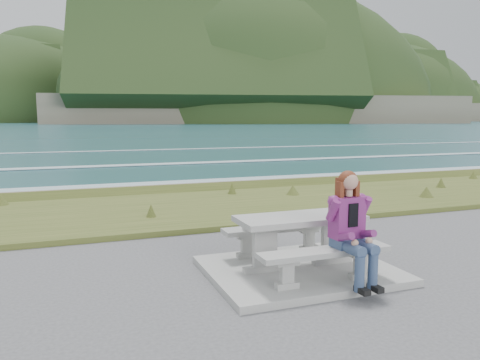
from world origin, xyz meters
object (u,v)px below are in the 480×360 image
object	(u,v)px
picnic_table	(300,227)
seated_woman	(354,243)
bench_seaward	(279,232)
bench_landward	(325,257)

from	to	relation	value
picnic_table	seated_woman	size ratio (longest dim) A/B	1.24
bench_seaward	bench_landward	bearing A→B (deg)	-90.00
picnic_table	bench_seaward	size ratio (longest dim) A/B	1.00
picnic_table	bench_seaward	world-z (taller)	picnic_table
bench_landward	seated_woman	xyz separation A→B (m)	(0.33, -0.14, 0.18)
picnic_table	bench_landward	xyz separation A→B (m)	(0.00, -0.70, -0.23)
picnic_table	bench_seaward	xyz separation A→B (m)	(0.00, 0.70, -0.23)
bench_landward	bench_seaward	xyz separation A→B (m)	(0.00, 1.40, 0.00)
picnic_table	seated_woman	distance (m)	0.90
picnic_table	seated_woman	bearing A→B (deg)	-68.32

